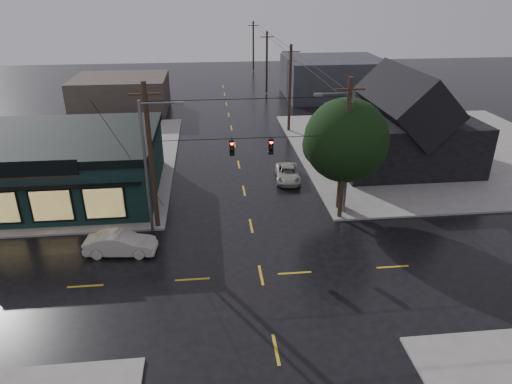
{
  "coord_description": "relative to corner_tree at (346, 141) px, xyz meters",
  "views": [
    {
      "loc": [
        -2.67,
        -22.07,
        15.56
      ],
      "look_at": [
        0.22,
        4.82,
        3.15
      ],
      "focal_mm": 32.0,
      "sensor_mm": 36.0,
      "label": 1
    }
  ],
  "objects": [
    {
      "name": "bg_building_east",
      "position": [
        9.0,
        37.01,
        -2.59
      ],
      "size": [
        14.0,
        12.0,
        5.6
      ],
      "primitive_type": "cube",
      "color": "#2A2B30",
      "rests_on": "ground"
    },
    {
      "name": "streetlight_ne",
      "position": [
        0.0,
        -0.79,
        -5.39
      ],
      "size": [
        5.4,
        0.3,
        9.15
      ],
      "primitive_type": null,
      "color": "slate",
      "rests_on": "ground"
    },
    {
      "name": "corner_tree",
      "position": [
        0.0,
        0.0,
        0.0
      ],
      "size": [
        6.04,
        6.04,
        8.29
      ],
      "color": "black",
      "rests_on": "ground"
    },
    {
      "name": "ground_plane",
      "position": [
        -7.0,
        -7.99,
        -5.39
      ],
      "size": [
        160.0,
        160.0,
        0.0
      ],
      "primitive_type": "plane",
      "color": "black"
    },
    {
      "name": "utility_pole_far_b",
      "position": [
        -0.5,
        40.01,
        -5.39
      ],
      "size": [
        2.0,
        0.32,
        9.15
      ],
      "primitive_type": null,
      "color": "black",
      "rests_on": "ground"
    },
    {
      "name": "ne_building",
      "position": [
        8.0,
        9.01,
        -0.92
      ],
      "size": [
        12.6,
        11.6,
        8.75
      ],
      "color": "black",
      "rests_on": "ground"
    },
    {
      "name": "sedan_cream",
      "position": [
        -15.48,
        -4.71,
        -4.67
      ],
      "size": [
        4.53,
        1.94,
        1.45
      ],
      "primitive_type": "imported",
      "rotation": [
        0.0,
        0.0,
        1.48
      ],
      "color": "#BAB4A3",
      "rests_on": "ground"
    },
    {
      "name": "streetlight_nw",
      "position": [
        -13.8,
        -2.19,
        -5.39
      ],
      "size": [
        5.4,
        0.3,
        9.15
      ],
      "primitive_type": null,
      "color": "slate",
      "rests_on": "ground"
    },
    {
      "name": "sidewalk_ne",
      "position": [
        13.0,
        12.01,
        -5.32
      ],
      "size": [
        28.0,
        28.0,
        0.15
      ],
      "primitive_type": "cube",
      "color": "slate",
      "rests_on": "ground"
    },
    {
      "name": "pizza_shop",
      "position": [
        -22.0,
        4.96,
        -2.83
      ],
      "size": [
        16.3,
        12.34,
        4.9
      ],
      "color": "black",
      "rests_on": "ground"
    },
    {
      "name": "utility_pole_far_a",
      "position": [
        -0.5,
        20.01,
        -5.39
      ],
      "size": [
        2.0,
        0.32,
        9.65
      ],
      "primitive_type": null,
      "color": "black",
      "rests_on": "ground"
    },
    {
      "name": "span_signal_assembly",
      "position": [
        -6.9,
        -1.49,
        0.31
      ],
      "size": [
        13.0,
        0.48,
        1.23
      ],
      "color": "black",
      "rests_on": "ground"
    },
    {
      "name": "bg_building_west",
      "position": [
        -21.0,
        32.01,
        -3.19
      ],
      "size": [
        12.0,
        10.0,
        4.4
      ],
      "primitive_type": "cube",
      "color": "#3C2F2C",
      "rests_on": "ground"
    },
    {
      "name": "sidewalk_nw",
      "position": [
        -27.0,
        12.01,
        -5.32
      ],
      "size": [
        28.0,
        28.0,
        0.15
      ],
      "primitive_type": "cube",
      "color": "slate",
      "rests_on": "ground"
    },
    {
      "name": "utility_pole_far_c",
      "position": [
        -0.5,
        60.01,
        -5.39
      ],
      "size": [
        2.0,
        0.32,
        9.15
      ],
      "primitive_type": null,
      "color": "black",
      "rests_on": "ground"
    },
    {
      "name": "utility_pole_nw",
      "position": [
        -13.5,
        -1.49,
        -5.39
      ],
      "size": [
        2.0,
        0.32,
        10.15
      ],
      "primitive_type": null,
      "color": "black",
      "rests_on": "ground"
    },
    {
      "name": "utility_pole_ne",
      "position": [
        -0.5,
        -1.49,
        -5.39
      ],
      "size": [
        2.0,
        0.32,
        10.15
      ],
      "primitive_type": null,
      "color": "black",
      "rests_on": "ground"
    },
    {
      "name": "suv_silver",
      "position": [
        -3.04,
        5.88,
        -4.78
      ],
      "size": [
        2.45,
        4.55,
        1.21
      ],
      "primitive_type": "imported",
      "rotation": [
        0.0,
        0.0,
        -0.1
      ],
      "color": "#ABA99E",
      "rests_on": "ground"
    }
  ]
}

